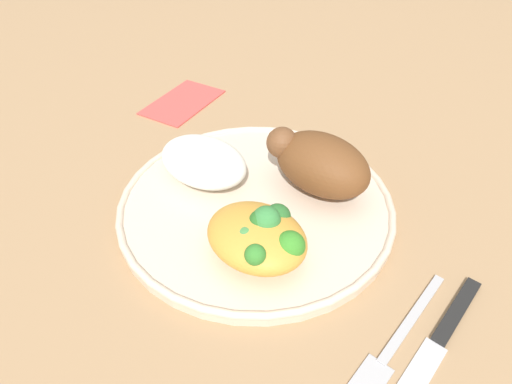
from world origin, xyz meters
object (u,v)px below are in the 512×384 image
(roasted_chicken, at_px, (319,163))
(mac_cheese_with_broccoli, at_px, (260,235))
(rice_pile, at_px, (203,161))
(napkin, at_px, (183,102))
(knife, at_px, (438,341))
(plate, at_px, (256,204))
(fork, at_px, (399,337))

(roasted_chicken, relative_size, mac_cheese_with_broccoli, 1.18)
(rice_pile, bearing_deg, napkin, -34.26)
(knife, xyz_separation_m, napkin, (0.44, -0.13, -0.00))
(rice_pile, xyz_separation_m, mac_cheese_with_broccoli, (-0.12, 0.05, 0.00))
(mac_cheese_with_broccoli, distance_m, knife, 0.17)
(plate, relative_size, mac_cheese_with_broccoli, 2.96)
(mac_cheese_with_broccoli, relative_size, fork, 0.69)
(mac_cheese_with_broccoli, bearing_deg, napkin, -28.94)
(rice_pile, xyz_separation_m, napkin, (0.16, -0.11, -0.03))
(plate, xyz_separation_m, roasted_chicken, (-0.04, -0.06, 0.04))
(plate, relative_size, roasted_chicken, 2.50)
(plate, xyz_separation_m, rice_pile, (0.07, 0.01, 0.03))
(mac_cheese_with_broccoli, bearing_deg, roasted_chicken, -82.60)
(rice_pile, bearing_deg, roasted_chicken, -148.59)
(plate, height_order, mac_cheese_with_broccoli, mac_cheese_with_broccoli)
(fork, bearing_deg, plate, -12.20)
(fork, bearing_deg, knife, -146.59)
(roasted_chicken, height_order, rice_pile, roasted_chicken)
(plate, distance_m, napkin, 0.25)
(plate, distance_m, knife, 0.22)
(roasted_chicken, bearing_deg, napkin, -9.30)
(knife, bearing_deg, plate, -6.34)
(fork, height_order, knife, knife)
(knife, bearing_deg, rice_pile, -3.67)
(knife, height_order, napkin, knife)
(mac_cheese_with_broccoli, distance_m, napkin, 0.32)
(mac_cheese_with_broccoli, bearing_deg, plate, -46.33)
(roasted_chicken, bearing_deg, fork, 146.78)
(mac_cheese_with_broccoli, xyz_separation_m, fork, (-0.14, -0.01, -0.03))
(fork, distance_m, napkin, 0.44)
(plate, bearing_deg, knife, 173.66)
(rice_pile, xyz_separation_m, knife, (-0.29, 0.02, -0.03))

